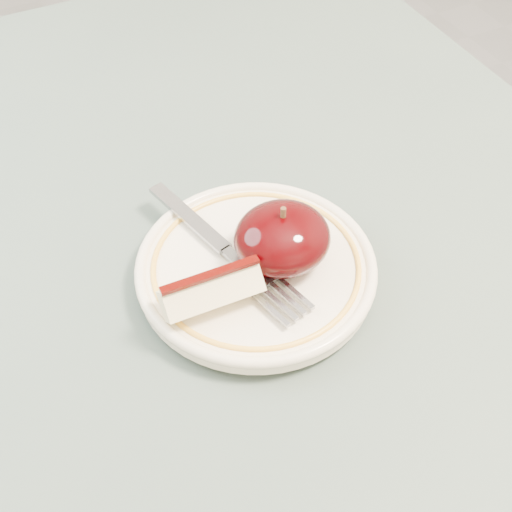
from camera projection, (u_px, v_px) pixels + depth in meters
name	position (u px, v px, depth m)	size (l,w,h in m)	color
table	(128.00, 364.00, 0.60)	(0.90, 0.90, 0.75)	brown
plate	(256.00, 268.00, 0.54)	(0.18, 0.18, 0.02)	#F1E6CA
apple_half	(282.00, 238.00, 0.52)	(0.07, 0.07, 0.05)	black
apple_wedge	(211.00, 290.00, 0.50)	(0.07, 0.03, 0.03)	beige
fork	(226.00, 251.00, 0.54)	(0.06, 0.18, 0.00)	gray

